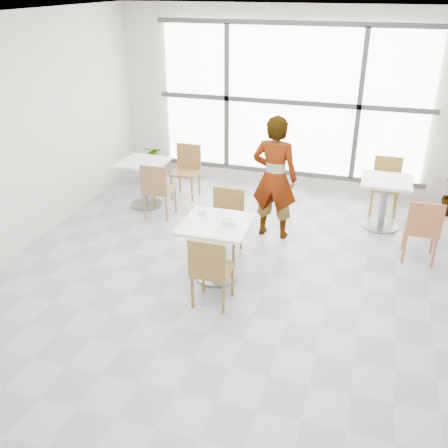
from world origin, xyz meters
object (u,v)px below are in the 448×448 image
(coffee_cup, at_px, (202,212))
(bg_chair_right_far, at_px, (386,181))
(bg_table_left, at_px, (145,177))
(bg_chair_left_near, at_px, (157,187))
(person, at_px, (275,178))
(oatmeal_bowl, at_px, (229,222))
(bg_table_right, at_px, (384,197))
(chair_near, at_px, (210,268))
(plant_left, at_px, (152,163))
(bg_chair_right_near, at_px, (423,227))
(chair_far, at_px, (226,217))
(bg_chair_left_far, at_px, (187,167))
(main_table, at_px, (216,240))

(coffee_cup, height_order, bg_chair_right_far, bg_chair_right_far)
(bg_table_left, xyz_separation_m, bg_chair_left_near, (0.38, -0.38, 0.01))
(person, bearing_deg, coffee_cup, 64.76)
(oatmeal_bowl, bearing_deg, bg_table_right, 50.08)
(bg_chair_right_far, bearing_deg, oatmeal_bowl, -123.07)
(chair_near, xyz_separation_m, plant_left, (-2.22, 3.34, -0.14))
(bg_table_left, relative_size, bg_chair_left_near, 0.86)
(person, bearing_deg, bg_chair_right_near, 178.06)
(chair_far, xyz_separation_m, coffee_cup, (-0.15, -0.53, 0.28))
(bg_chair_left_far, relative_size, bg_chair_right_far, 1.00)
(chair_far, xyz_separation_m, bg_chair_right_far, (2.00, 1.97, 0.00))
(person, distance_m, bg_chair_left_near, 1.84)
(bg_chair_left_near, relative_size, plant_left, 1.20)
(person, bearing_deg, plant_left, -25.39)
(bg_table_left, xyz_separation_m, bg_chair_right_near, (4.16, -0.62, 0.01))
(chair_far, distance_m, coffee_cup, 0.62)
(bg_chair_left_far, bearing_deg, main_table, -61.49)
(bg_table_left, bearing_deg, coffee_cup, -46.00)
(chair_far, relative_size, person, 0.50)
(bg_table_left, xyz_separation_m, bg_chair_left_far, (0.49, 0.60, 0.01))
(chair_far, xyz_separation_m, bg_chair_left_near, (-1.30, 0.69, 0.00))
(chair_near, xyz_separation_m, bg_table_left, (-1.90, 2.37, -0.01))
(chair_far, distance_m, bg_table_right, 2.41)
(main_table, height_order, oatmeal_bowl, oatmeal_bowl)
(chair_near, height_order, bg_chair_right_near, same)
(person, distance_m, bg_table_right, 1.70)
(oatmeal_bowl, distance_m, bg_table_left, 2.65)
(chair_far, bearing_deg, bg_table_left, 147.71)
(bg_chair_left_far, distance_m, plant_left, 0.90)
(coffee_cup, relative_size, person, 0.09)
(bg_chair_right_far, height_order, plant_left, bg_chair_right_far)
(bg_chair_left_far, height_order, bg_chair_right_near, same)
(coffee_cup, bearing_deg, bg_chair_left_near, 133.51)
(chair_far, relative_size, bg_chair_right_far, 1.00)
(chair_far, xyz_separation_m, bg_chair_right_near, (2.47, 0.45, 0.00))
(oatmeal_bowl, bearing_deg, bg_chair_left_far, 121.23)
(person, xyz_separation_m, bg_table_left, (-2.19, 0.43, -0.38))
(coffee_cup, bearing_deg, bg_table_right, 41.55)
(bg_chair_left_far, distance_m, bg_chair_right_near, 3.87)
(bg_table_right, relative_size, plant_left, 1.03)
(bg_chair_left_far, bearing_deg, bg_table_right, -5.48)
(main_table, relative_size, bg_chair_right_far, 0.92)
(oatmeal_bowl, xyz_separation_m, bg_chair_right_far, (1.75, 2.68, -0.29))
(chair_far, xyz_separation_m, bg_chair_left_far, (-1.20, 1.67, 0.00))
(chair_near, bearing_deg, bg_chair_right_far, -118.59)
(chair_near, distance_m, bg_table_right, 3.20)
(main_table, distance_m, bg_table_left, 2.50)
(bg_chair_left_near, bearing_deg, chair_near, 127.33)
(bg_table_left, bearing_deg, chair_far, -32.29)
(chair_far, distance_m, oatmeal_bowl, 0.81)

